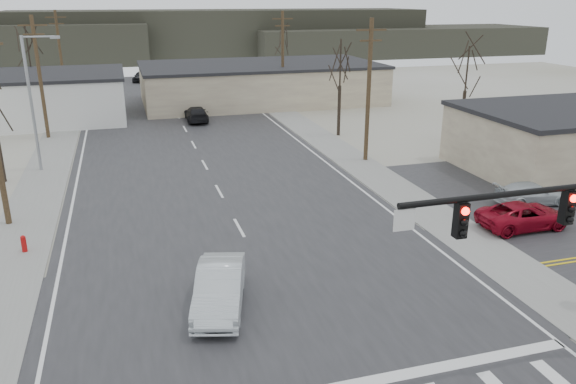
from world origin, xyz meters
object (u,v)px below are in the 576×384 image
fire_hydrant (24,244)px  car_far_b (141,76)px  sedan_crossing (220,288)px  car_parked_dark_b (568,166)px  car_far_a (196,114)px  car_parked_red (524,216)px  car_parked_silver (532,194)px

fire_hydrant → car_far_b: 56.88m
sedan_crossing → car_far_b: bearing=104.9°
car_parked_dark_b → sedan_crossing: bearing=127.5°
fire_hydrant → sedan_crossing: 10.88m
fire_hydrant → car_parked_dark_b: 32.71m
car_far_a → fire_hydrant: bearing=67.8°
car_parked_red → car_parked_dark_b: size_ratio=0.96×
car_far_a → car_far_b: car_far_b is taller
car_far_b → car_parked_red: 62.63m
car_parked_dark_b → car_parked_red: bearing=143.1°
sedan_crossing → car_parked_red: sedan_crossing is taller
car_parked_dark_b → car_far_a: bearing=56.3°
car_parked_silver → car_far_a: bearing=32.9°
car_far_b → fire_hydrant: bearing=-79.8°
car_far_a → car_far_b: 29.50m
car_far_a → car_parked_red: (12.56, -31.19, -0.05)m
sedan_crossing → car_parked_red: 16.67m
car_far_b → car_far_a: bearing=-64.4°
sedan_crossing → car_parked_dark_b: 26.56m
sedan_crossing → car_far_a: (3.76, 34.55, -0.10)m
car_far_a → car_far_b: size_ratio=1.16×
car_far_b → car_parked_silver: (19.21, -57.59, -0.10)m
sedan_crossing → fire_hydrant: bearing=151.5°
fire_hydrant → sedan_crossing: sedan_crossing is taller
fire_hydrant → sedan_crossing: (7.91, -7.47, 0.40)m
car_far_b → car_parked_red: size_ratio=0.87×
sedan_crossing → car_far_b: (-0.08, 63.80, -0.10)m
car_parked_red → car_far_a: bearing=21.7°
car_far_a → car_parked_silver: size_ratio=1.13×
fire_hydrant → car_far_a: 29.49m
car_parked_dark_b → car_parked_silver: bearing=138.0°
car_parked_red → car_parked_dark_b: car_parked_dark_b is taller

